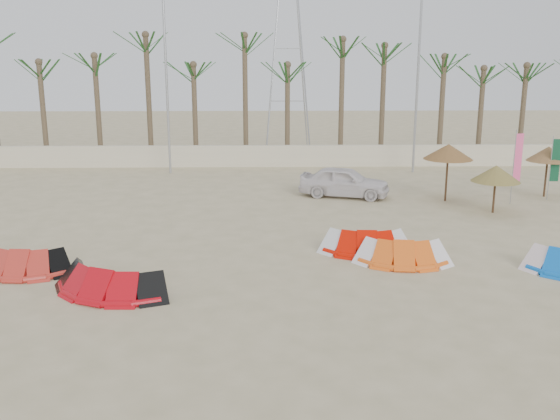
{
  "coord_description": "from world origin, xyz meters",
  "views": [
    {
      "loc": [
        -0.46,
        -15.38,
        6.68
      ],
      "look_at": [
        0.0,
        6.0,
        1.3
      ],
      "focal_mm": 40.0,
      "sensor_mm": 36.0,
      "label": 1
    }
  ],
  "objects_px": {
    "parasol_mid": "(496,174)",
    "kite_red_right": "(365,239)",
    "parasol_left": "(448,152)",
    "kite_red_mid": "(112,277)",
    "kite_red_left": "(26,259)",
    "kite_orange": "(401,249)",
    "car": "(344,182)",
    "parasol_right": "(548,154)"
  },
  "relations": [
    {
      "from": "kite_red_mid",
      "to": "kite_orange",
      "type": "bearing_deg",
      "value": 15.12
    },
    {
      "from": "parasol_left",
      "to": "kite_red_mid",
      "type": "bearing_deg",
      "value": -139.25
    },
    {
      "from": "parasol_right",
      "to": "parasol_mid",
      "type": "bearing_deg",
      "value": -139.54
    },
    {
      "from": "kite_red_mid",
      "to": "parasol_right",
      "type": "distance_m",
      "value": 21.47
    },
    {
      "from": "kite_red_left",
      "to": "car",
      "type": "height_order",
      "value": "car"
    },
    {
      "from": "car",
      "to": "parasol_right",
      "type": "bearing_deg",
      "value": -74.27
    },
    {
      "from": "kite_red_left",
      "to": "kite_orange",
      "type": "xyz_separation_m",
      "value": [
        11.98,
        0.75,
        0.0
      ]
    },
    {
      "from": "parasol_right",
      "to": "kite_red_mid",
      "type": "bearing_deg",
      "value": -146.38
    },
    {
      "from": "kite_orange",
      "to": "parasol_right",
      "type": "relative_size",
      "value": 1.31
    },
    {
      "from": "parasol_mid",
      "to": "kite_red_right",
      "type": "bearing_deg",
      "value": -140.6
    },
    {
      "from": "kite_red_mid",
      "to": "parasol_mid",
      "type": "distance_m",
      "value": 16.83
    },
    {
      "from": "kite_red_left",
      "to": "kite_orange",
      "type": "relative_size",
      "value": 0.95
    },
    {
      "from": "kite_red_right",
      "to": "parasol_left",
      "type": "relative_size",
      "value": 1.2
    },
    {
      "from": "kite_red_mid",
      "to": "kite_orange",
      "type": "distance_m",
      "value": 9.24
    },
    {
      "from": "parasol_right",
      "to": "kite_red_left",
      "type": "bearing_deg",
      "value": -154.01
    },
    {
      "from": "parasol_right",
      "to": "kite_orange",
      "type": "bearing_deg",
      "value": -133.34
    },
    {
      "from": "car",
      "to": "parasol_mid",
      "type": "bearing_deg",
      "value": -101.15
    },
    {
      "from": "parasol_mid",
      "to": "parasol_right",
      "type": "bearing_deg",
      "value": 40.46
    },
    {
      "from": "kite_red_mid",
      "to": "kite_red_right",
      "type": "xyz_separation_m",
      "value": [
        7.9,
        3.59,
        -0.0
      ]
    },
    {
      "from": "kite_red_right",
      "to": "parasol_mid",
      "type": "height_order",
      "value": "parasol_mid"
    },
    {
      "from": "kite_red_right",
      "to": "car",
      "type": "height_order",
      "value": "car"
    },
    {
      "from": "parasol_mid",
      "to": "parasol_right",
      "type": "xyz_separation_m",
      "value": [
        3.55,
        3.03,
        0.36
      ]
    },
    {
      "from": "kite_orange",
      "to": "parasol_mid",
      "type": "relative_size",
      "value": 1.53
    },
    {
      "from": "kite_orange",
      "to": "parasol_right",
      "type": "bearing_deg",
      "value": 46.66
    },
    {
      "from": "parasol_left",
      "to": "car",
      "type": "distance_m",
      "value": 4.98
    },
    {
      "from": "kite_orange",
      "to": "car",
      "type": "xyz_separation_m",
      "value": [
        -0.7,
        9.64,
        0.31
      ]
    },
    {
      "from": "kite_red_mid",
      "to": "parasol_mid",
      "type": "relative_size",
      "value": 1.91
    },
    {
      "from": "kite_red_mid",
      "to": "parasol_left",
      "type": "relative_size",
      "value": 1.5
    },
    {
      "from": "car",
      "to": "kite_red_left",
      "type": "bearing_deg",
      "value": 149.58
    },
    {
      "from": "kite_red_left",
      "to": "kite_red_right",
      "type": "bearing_deg",
      "value": 9.95
    },
    {
      "from": "kite_orange",
      "to": "parasol_right",
      "type": "distance_m",
      "value": 13.09
    },
    {
      "from": "kite_red_right",
      "to": "kite_orange",
      "type": "height_order",
      "value": "same"
    },
    {
      "from": "kite_red_mid",
      "to": "kite_orange",
      "type": "relative_size",
      "value": 1.25
    },
    {
      "from": "parasol_right",
      "to": "kite_red_right",
      "type": "bearing_deg",
      "value": -140.22
    },
    {
      "from": "kite_red_left",
      "to": "kite_red_mid",
      "type": "bearing_deg",
      "value": -28.46
    },
    {
      "from": "kite_orange",
      "to": "car",
      "type": "bearing_deg",
      "value": 94.17
    },
    {
      "from": "kite_orange",
      "to": "car",
      "type": "distance_m",
      "value": 9.67
    },
    {
      "from": "car",
      "to": "parasol_left",
      "type": "bearing_deg",
      "value": -85.34
    },
    {
      "from": "parasol_mid",
      "to": "car",
      "type": "xyz_separation_m",
      "value": [
        -6.06,
        3.23,
        -0.99
      ]
    },
    {
      "from": "kite_red_left",
      "to": "kite_red_right",
      "type": "xyz_separation_m",
      "value": [
        10.97,
        1.92,
        0.0
      ]
    },
    {
      "from": "kite_red_mid",
      "to": "parasol_left",
      "type": "height_order",
      "value": "parasol_left"
    },
    {
      "from": "kite_orange",
      "to": "kite_red_mid",
      "type": "bearing_deg",
      "value": -164.88
    }
  ]
}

